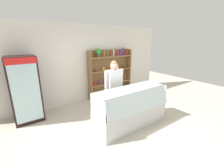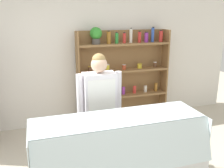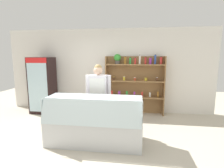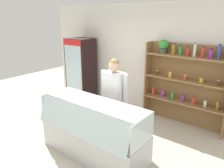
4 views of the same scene
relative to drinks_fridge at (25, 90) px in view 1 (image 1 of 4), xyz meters
The scene contains 6 objects.
ground_plane 2.84m from the drinks_fridge, 40.13° to the right, with size 12.00×12.00×0.00m, color beige.
back_wall 2.17m from the drinks_fridge, 13.50° to the left, with size 6.80×0.10×2.70m, color white.
drinks_fridge is the anchor object (origin of this frame).
shelving_unit 2.95m from the drinks_fridge, ahead, with size 1.83×0.29×1.90m.
deli_display_case 2.89m from the drinks_fridge, 40.37° to the right, with size 1.98×0.75×1.01m.
shop_clerk 2.41m from the drinks_fridge, 29.01° to the right, with size 0.62×0.25×1.64m.
Camera 1 is at (-2.34, -2.71, 2.20)m, focal length 24.00 mm.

